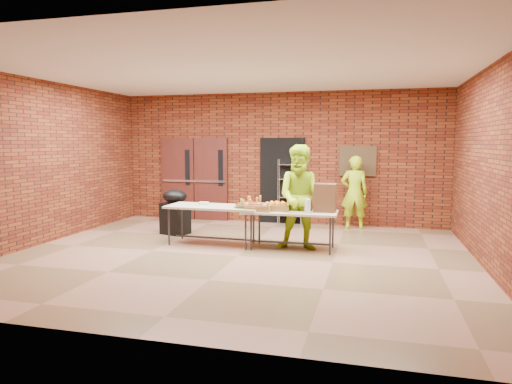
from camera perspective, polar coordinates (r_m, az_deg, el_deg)
room at (r=7.84m, az=-2.35°, el=3.39°), size 8.08×7.08×3.28m
double_doors at (r=11.85m, az=-7.69°, el=1.65°), size 1.78×0.12×2.10m
dark_doorway at (r=11.21m, az=3.30°, el=1.41°), size 1.10×0.06×2.10m
bronze_plaque at (r=10.96m, az=12.59°, el=3.79°), size 0.85×0.04×0.70m
wire_rack at (r=11.05m, az=4.29°, el=0.00°), size 0.60×0.26×1.59m
table_left at (r=8.90m, az=-5.22°, el=-2.13°), size 1.87×0.82×0.76m
table_right at (r=8.51m, az=4.26°, el=-2.79°), size 1.76×0.76×0.72m
basket_bananas at (r=8.61m, az=-0.58°, el=-1.81°), size 0.50×0.39×0.15m
basket_oranges at (r=8.58m, az=2.54°, el=-1.84°), size 0.50×0.39×0.16m
basket_apples at (r=8.49m, az=0.33°, el=-1.94°), size 0.48×0.37×0.15m
muffin_tray at (r=8.60m, az=-1.54°, el=-1.68°), size 0.38×0.38×0.09m
napkin_box at (r=9.00m, az=-6.57°, el=-1.44°), size 0.19×0.12×0.06m
coffee_dispenser at (r=8.48m, az=8.66°, el=-0.69°), size 0.39×0.35×0.52m
cup_stack_front at (r=8.34m, az=6.41°, el=-1.69°), size 0.08×0.08×0.25m
cup_stack_mid at (r=8.23m, az=6.54°, el=-1.81°), size 0.08×0.08×0.25m
cup_stack_back at (r=8.51m, az=6.28°, el=-1.66°), size 0.07×0.07×0.22m
covered_grill at (r=10.07m, az=-10.07°, el=-2.44°), size 0.64×0.59×0.97m
volunteer_woman at (r=10.66m, az=12.19°, el=-0.07°), size 0.66×0.47×1.69m
volunteer_man at (r=8.47m, az=5.78°, el=-0.68°), size 1.00×0.81×1.95m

